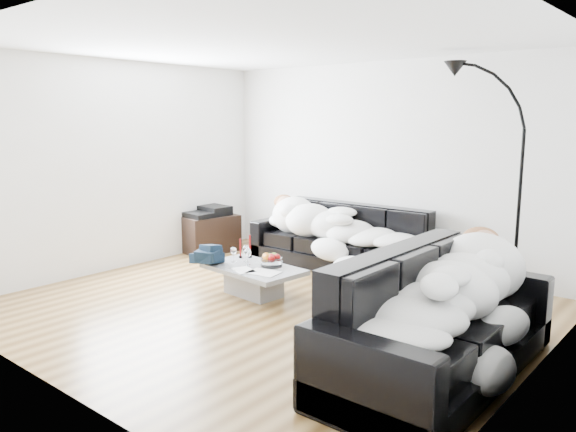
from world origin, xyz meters
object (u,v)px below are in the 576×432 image
Objects in this scene: sofa_back at (342,238)px; floor_lamp at (519,198)px; fruit_bowl at (272,260)px; wine_glass_b at (234,255)px; wine_glass_c at (248,257)px; candle_right at (250,246)px; coffee_table at (254,281)px; candle_left at (240,249)px; sofa_right at (441,316)px; sleeper_back at (341,220)px; shoes at (385,321)px; stereo at (209,211)px; wine_glass_a at (246,254)px; av_cabinet at (210,233)px; sleeper_right at (442,290)px.

sofa_back is 1.12× the size of floor_lamp.
sofa_back is at bearing 91.48° from fruit_bowl.
wine_glass_b is at bearing -105.04° from sofa_back.
wine_glass_c is 0.36m from candle_right.
wine_glass_c is (-0.08, -0.01, 0.25)m from coffee_table.
candle_left is 3.02m from floor_lamp.
sofa_right is 1.09× the size of sleeper_back.
shoes is 0.19× the size of floor_lamp.
sofa_right is 2.08× the size of coffee_table.
wine_glass_b is 0.38× the size of stereo.
wine_glass_c is 0.72× the size of candle_right.
sofa_back is 12.99× the size of wine_glass_a.
sofa_back reaches higher than candle_left.
sleeper_back is at bearing 71.12° from candle_right.
av_cabinet is at bearing 151.00° from shoes.
coffee_table is 2.46× the size of stereo.
sofa_right is 1.17× the size of sleeper_right.
candle_left is at bearing 151.19° from wine_glass_a.
fruit_bowl is at bearing 32.63° from wine_glass_c.
av_cabinet is (-1.51, 0.91, -0.16)m from candle_left.
stereo is at bearing -168.92° from sleeper_back.
stereo is at bearing 69.28° from sleeper_right.
wine_glass_b is at bearing -156.75° from floor_lamp.
wine_glass_c is 0.87× the size of candle_left.
sleeper_back reaches higher than coffee_table.
floor_lamp is at bearing 3.86° from sleeper_right.
coffee_table is at bearing 170.68° from shoes.
sofa_back is 1.27× the size of sleeper_right.
wine_glass_c is (-0.18, -1.49, -0.22)m from sleeper_back.
fruit_bowl reaches higher than coffee_table.
sofa_right is 5.54× the size of shoes.
sofa_right is at bearing -15.78° from stereo.
wine_glass_c is at bearing -174.60° from coffee_table.
sofa_right is at bearing -94.01° from floor_lamp.
sofa_right is at bearing -9.13° from av_cabinet.
stereo reaches higher than av_cabinet.
stereo is at bearing 154.75° from fruit_bowl.
sleeper_back is 1.07× the size of sleeper_right.
sleeper_back is (0.00, -0.05, 0.23)m from sofa_back.
fruit_bowl is at bearing 165.65° from shoes.
wine_glass_a is at bearing 76.74° from sleeper_right.
fruit_bowl reaches higher than shoes.
wine_glass_b is (-2.68, 0.53, -0.26)m from sleeper_right.
av_cabinet is 4.24m from floor_lamp.
sleeper_right is at bearing -12.38° from coffee_table.
wine_glass_a is 0.25× the size of av_cabinet.
candle_right is at bearing -22.51° from stereo.
wine_glass_a is at bearing 156.23° from coffee_table.
sleeper_back reaches higher than shoes.
sofa_right is 11.96× the size of wine_glass_a.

